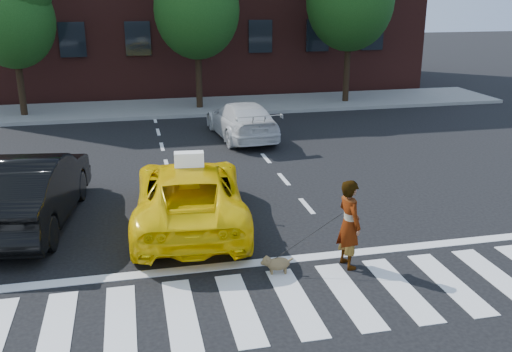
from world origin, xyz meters
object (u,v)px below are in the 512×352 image
(tree_left, at_px, (12,10))
(woman, at_px, (349,224))
(black_sedan, at_px, (29,189))
(white_suv, at_px, (242,120))
(taxi, at_px, (189,194))
(dog, at_px, (276,263))

(tree_left, xyz_separation_m, woman, (8.36, -15.90, -3.54))
(black_sedan, relative_size, white_suv, 1.13)
(taxi, height_order, dog, taxi)
(dog, bearing_deg, white_suv, 88.90)
(taxi, relative_size, white_suv, 1.15)
(black_sedan, relative_size, dog, 8.15)
(white_suv, bearing_deg, dog, 77.50)
(tree_left, bearing_deg, white_suv, -32.62)
(white_suv, bearing_deg, taxi, 65.54)
(taxi, height_order, woman, woman)
(black_sedan, distance_m, white_suv, 9.40)
(taxi, xyz_separation_m, dog, (1.33, -2.83, -0.52))
(white_suv, distance_m, dog, 10.67)
(white_suv, xyz_separation_m, dog, (-1.45, -10.56, -0.46))
(woman, distance_m, dog, 1.61)
(white_suv, distance_m, woman, 10.56)
(white_suv, relative_size, woman, 2.56)
(taxi, height_order, white_suv, taxi)
(taxi, bearing_deg, white_suv, -104.66)
(white_suv, bearing_deg, tree_left, -37.31)
(taxi, height_order, black_sedan, black_sedan)
(taxi, xyz_separation_m, black_sedan, (-3.60, 0.82, 0.12))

